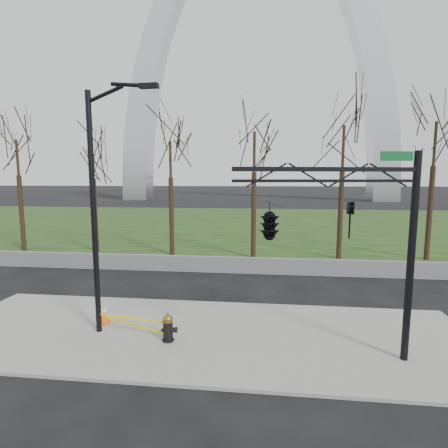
# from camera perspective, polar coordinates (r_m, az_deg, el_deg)

# --- Properties ---
(ground) EXTENTS (500.00, 500.00, 0.00)m
(ground) POSITION_cam_1_polar(r_m,az_deg,el_deg) (12.30, -3.76, -17.85)
(ground) COLOR black
(ground) RESTS_ON ground
(sidewalk) EXTENTS (18.00, 6.00, 0.10)m
(sidewalk) POSITION_cam_1_polar(r_m,az_deg,el_deg) (12.28, -3.76, -17.64)
(sidewalk) COLOR gray
(sidewalk) RESTS_ON ground
(grass_strip) EXTENTS (120.00, 40.00, 0.06)m
(grass_strip) POSITION_cam_1_polar(r_m,az_deg,el_deg) (41.31, 3.70, 0.15)
(grass_strip) COLOR black
(grass_strip) RESTS_ON ground
(guardrail) EXTENTS (60.00, 0.30, 0.90)m
(guardrail) POSITION_cam_1_polar(r_m,az_deg,el_deg) (19.64, 0.44, -6.72)
(guardrail) COLOR #59595B
(guardrail) RESTS_ON ground
(gateway_arch) EXTENTS (66.00, 6.00, 65.00)m
(gateway_arch) POSITION_cam_1_polar(r_m,az_deg,el_deg) (90.17, 5.48, 24.98)
(gateway_arch) COLOR silver
(gateway_arch) RESTS_ON ground
(tree_row) EXTENTS (37.58, 4.00, 9.46)m
(tree_row) POSITION_cam_1_polar(r_m,az_deg,el_deg) (23.77, -8.71, 6.09)
(tree_row) COLOR black
(tree_row) RESTS_ON ground
(fire_hydrant) EXTENTS (0.56, 0.37, 0.92)m
(fire_hydrant) POSITION_cam_1_polar(r_m,az_deg,el_deg) (11.65, -9.15, -16.60)
(fire_hydrant) COLOR black
(fire_hydrant) RESTS_ON sidewalk
(traffic_cone) EXTENTS (0.43, 0.43, 0.67)m
(traffic_cone) POSITION_cam_1_polar(r_m,az_deg,el_deg) (13.55, -19.21, -13.79)
(traffic_cone) COLOR #FF570D
(traffic_cone) RESTS_ON sidewalk
(street_light) EXTENTS (2.39, 0.29, 8.21)m
(street_light) POSITION_cam_1_polar(r_m,az_deg,el_deg) (11.91, -19.86, 4.33)
(street_light) COLOR black
(street_light) RESTS_ON ground
(traffic_signal_mast) EXTENTS (5.01, 2.54, 6.00)m
(traffic_signal_mast) POSITION_cam_1_polar(r_m,az_deg,el_deg) (9.35, 12.08, 0.51)
(traffic_signal_mast) COLOR black
(traffic_signal_mast) RESTS_ON ground
(caution_tape) EXTENTS (2.69, 1.11, 0.46)m
(caution_tape) POSITION_cam_1_polar(r_m,az_deg,el_deg) (12.40, -14.74, -15.34)
(caution_tape) COLOR yellow
(caution_tape) RESTS_ON ground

